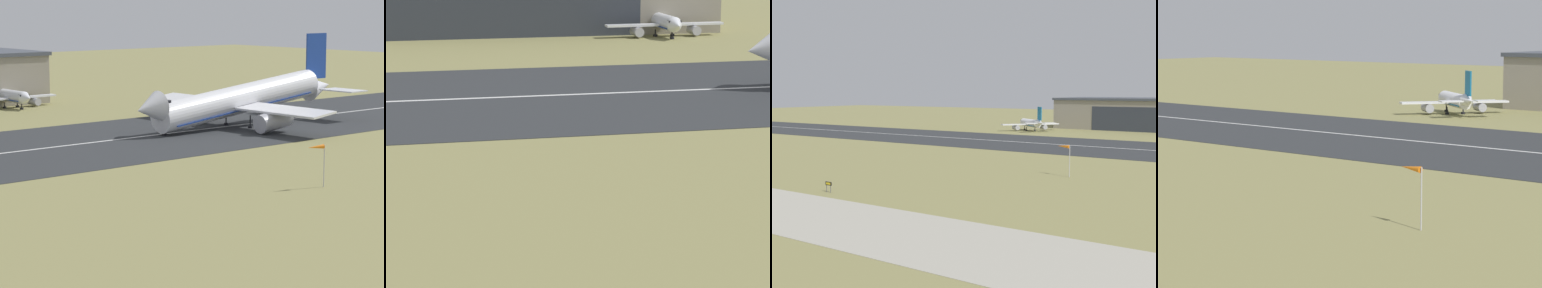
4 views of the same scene
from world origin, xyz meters
TOP-DOWN VIEW (x-y plane):
  - runway_strip at (0.00, 128.41)m, footprint 404.72×45.73m
  - runway_centreline at (0.00, 128.41)m, footprint 364.25×0.70m
  - airplane_parked_west at (-9.69, 171.15)m, footprint 20.21×21.15m
  - windsock_pole at (46.74, 76.09)m, footprint 2.79×1.11m

SIDE VIEW (x-z plane):
  - runway_strip at x=0.00m, z-range 0.00..0.06m
  - runway_centreline at x=0.00m, z-range 0.06..0.07m
  - airplane_parked_west at x=-9.69m, z-range -1.85..7.72m
  - windsock_pole at x=46.74m, z-range 2.34..8.21m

